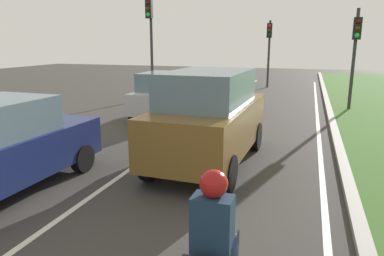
{
  "coord_description": "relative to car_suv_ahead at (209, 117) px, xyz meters",
  "views": [
    {
      "loc": [
        3.16,
        1.43,
        2.92
      ],
      "look_at": [
        0.95,
        8.31,
        1.2
      ],
      "focal_mm": 33.82,
      "sensor_mm": 36.0,
      "label": 1
    }
  ],
  "objects": [
    {
      "name": "car_hatchback_far",
      "position": [
        -3.18,
        5.01,
        -0.28
      ],
      "size": [
        1.74,
        3.71,
        1.78
      ],
      "rotation": [
        0.0,
        0.0,
        -0.0
      ],
      "color": "#B7BABF",
      "rests_on": "ground"
    },
    {
      "name": "traffic_light_overhead_left",
      "position": [
        -5.61,
        9.2,
        2.37
      ],
      "size": [
        0.32,
        0.5,
        5.32
      ],
      "color": "#2D2D2D",
      "rests_on": "ground"
    },
    {
      "name": "traffic_light_near_right",
      "position": [
        3.98,
        8.72,
        1.67
      ],
      "size": [
        0.32,
        0.5,
        4.29
      ],
      "color": "#2D2D2D",
      "rests_on": "ground"
    },
    {
      "name": "ground_plane",
      "position": [
        -0.95,
        4.37,
        -1.17
      ],
      "size": [
        60.0,
        60.0,
        0.0
      ],
      "primitive_type": "plane",
      "color": "#383533"
    },
    {
      "name": "rider_person",
      "position": [
        1.41,
        -5.05,
        0.02
      ],
      "size": [
        0.5,
        0.4,
        1.16
      ],
      "rotation": [
        0.0,
        0.0,
        -0.01
      ],
      "color": "#192D47",
      "rests_on": "ground"
    },
    {
      "name": "lane_line_center",
      "position": [
        -1.65,
        4.37,
        -1.16
      ],
      "size": [
        0.12,
        32.0,
        0.01
      ],
      "primitive_type": "cube",
      "color": "silver",
      "rests_on": "ground"
    },
    {
      "name": "traffic_light_far_median",
      "position": [
        -0.37,
        15.99,
        1.76
      ],
      "size": [
        0.32,
        0.5,
        4.27
      ],
      "color": "#2D2D2D",
      "rests_on": "ground"
    },
    {
      "name": "curb_right",
      "position": [
        3.15,
        4.37,
        -1.11
      ],
      "size": [
        0.24,
        48.0,
        0.12
      ],
      "primitive_type": "cube",
      "color": "#9E9B93",
      "rests_on": "ground"
    },
    {
      "name": "lane_line_right_edge",
      "position": [
        2.65,
        4.37,
        -1.16
      ],
      "size": [
        0.12,
        32.0,
        0.01
      ],
      "primitive_type": "cube",
      "color": "silver",
      "rests_on": "ground"
    },
    {
      "name": "car_suv_ahead",
      "position": [
        0.0,
        0.0,
        0.0
      ],
      "size": [
        2.1,
        4.57,
        2.28
      ],
      "rotation": [
        0.0,
        0.0,
        -0.04
      ],
      "color": "brown",
      "rests_on": "ground"
    }
  ]
}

